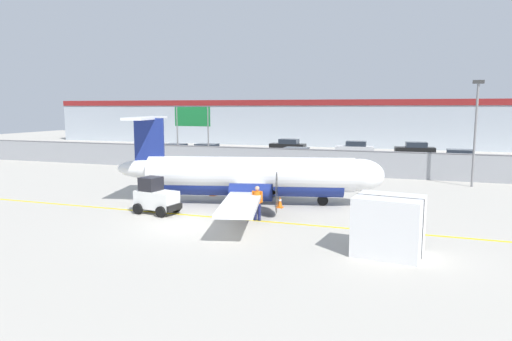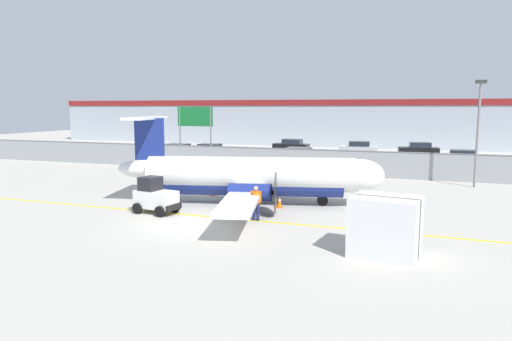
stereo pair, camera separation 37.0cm
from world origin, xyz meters
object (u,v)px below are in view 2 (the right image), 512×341
(parked_car_0, at_px, (177,151))
(commuter_airplane, at_px, (255,176))
(apron_light_pole, at_px, (478,124))
(highway_sign, at_px, (195,121))
(parked_car_1, at_px, (209,151))
(parked_car_5, at_px, (419,150))
(cargo_container, at_px, (385,226))
(traffic_cone_near_left, at_px, (279,202))
(parked_car_6, at_px, (464,159))
(baggage_tug, at_px, (155,197))
(parked_car_4, at_px, (358,148))
(parked_car_3, at_px, (298,156))
(parked_car_2, at_px, (291,146))
(traffic_cone_near_right, at_px, (213,191))
(ground_crew_worker, at_px, (256,201))

(parked_car_0, bearing_deg, commuter_airplane, 136.14)
(apron_light_pole, relative_size, highway_sign, 1.32)
(parked_car_1, height_order, parked_car_5, same)
(commuter_airplane, relative_size, cargo_container, 6.00)
(traffic_cone_near_left, bearing_deg, parked_car_6, 62.31)
(cargo_container, relative_size, highway_sign, 0.48)
(baggage_tug, bearing_deg, parked_car_4, 87.65)
(parked_car_6, bearing_deg, parked_car_4, 146.05)
(commuter_airplane, bearing_deg, traffic_cone_near_left, -27.74)
(traffic_cone_near_left, distance_m, apron_light_pole, 15.70)
(cargo_container, xyz_separation_m, parked_car_3, (-9.67, 24.62, -0.21))
(apron_light_pole, bearing_deg, parked_car_2, 134.21)
(baggage_tug, bearing_deg, traffic_cone_near_right, 90.24)
(highway_sign, bearing_deg, ground_crew_worker, -55.35)
(parked_car_0, xyz_separation_m, parked_car_2, (9.44, 10.77, 0.00))
(parked_car_6, distance_m, highway_sign, 24.63)
(parked_car_2, height_order, parked_car_5, same)
(parked_car_4, xyz_separation_m, apron_light_pole, (10.04, -17.55, 3.41))
(parked_car_0, distance_m, parked_car_2, 14.32)
(baggage_tug, relative_size, parked_car_2, 0.58)
(parked_car_1, bearing_deg, parked_car_5, -156.96)
(ground_crew_worker, relative_size, parked_car_5, 0.39)
(cargo_container, relative_size, parked_car_4, 0.62)
(baggage_tug, relative_size, parked_car_4, 0.58)
(cargo_container, bearing_deg, ground_crew_worker, 160.29)
(parked_car_6, bearing_deg, parked_car_5, 117.24)
(traffic_cone_near_right, height_order, parked_car_4, parked_car_4)
(traffic_cone_near_left, relative_size, parked_car_0, 0.15)
(traffic_cone_near_left, distance_m, parked_car_5, 29.87)
(parked_car_0, distance_m, parked_car_1, 3.37)
(parked_car_0, xyz_separation_m, parked_car_5, (23.83, 10.50, 0.00))
(parked_car_2, bearing_deg, commuter_airplane, 103.07)
(parked_car_4, height_order, highway_sign, highway_sign)
(commuter_airplane, relative_size, parked_car_1, 3.74)
(parked_car_0, bearing_deg, ground_crew_worker, 133.52)
(traffic_cone_near_left, relative_size, traffic_cone_near_right, 1.00)
(parked_car_5, bearing_deg, parked_car_2, -7.11)
(baggage_tug, height_order, parked_car_3, baggage_tug)
(parked_car_2, relative_size, parked_car_4, 0.99)
(parked_car_3, bearing_deg, parked_car_1, -4.99)
(traffic_cone_near_left, bearing_deg, cargo_container, -46.83)
(parked_car_2, bearing_deg, cargo_container, 112.30)
(parked_car_1, bearing_deg, parked_car_2, -124.05)
(parked_car_2, bearing_deg, traffic_cone_near_right, 96.90)
(parked_car_1, xyz_separation_m, parked_car_3, (9.81, -1.16, 0.00))
(ground_crew_worker, relative_size, traffic_cone_near_left, 2.66)
(parked_car_3, distance_m, apron_light_pole, 16.65)
(parked_car_1, bearing_deg, parked_car_0, 13.27)
(ground_crew_worker, relative_size, parked_car_1, 0.40)
(traffic_cone_near_left, relative_size, parked_car_5, 0.15)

